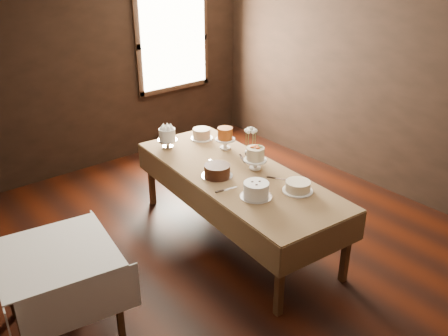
# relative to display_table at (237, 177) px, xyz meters

# --- Properties ---
(floor) EXTENTS (5.00, 6.00, 0.01)m
(floor) POSITION_rel_display_table_xyz_m (-0.24, -0.29, -0.73)
(floor) COLOR black
(floor) RESTS_ON ground
(wall_back) EXTENTS (5.00, 0.02, 2.80)m
(wall_back) POSITION_rel_display_table_xyz_m (-0.24, 2.71, 0.67)
(wall_back) COLOR black
(wall_back) RESTS_ON ground
(wall_right) EXTENTS (0.02, 6.00, 2.80)m
(wall_right) POSITION_rel_display_table_xyz_m (2.26, -0.29, 0.67)
(wall_right) COLOR black
(wall_right) RESTS_ON ground
(window) EXTENTS (1.10, 0.05, 1.30)m
(window) POSITION_rel_display_table_xyz_m (1.06, 2.65, 0.87)
(window) COLOR #FFEABF
(window) RESTS_ON wall_back
(display_table) EXTENTS (1.21, 2.64, 0.79)m
(display_table) POSITION_rel_display_table_xyz_m (0.00, 0.00, 0.00)
(display_table) COLOR #422713
(display_table) RESTS_ON ground
(side_table) EXTENTS (1.02, 1.02, 0.76)m
(side_table) POSITION_rel_display_table_xyz_m (-1.99, -0.11, -0.07)
(side_table) COLOR #422713
(side_table) RESTS_ON ground
(cake_meringue) EXTENTS (0.26, 0.26, 0.24)m
(cake_meringue) POSITION_rel_display_table_xyz_m (-0.18, 1.00, 0.17)
(cake_meringue) COLOR silver
(cake_meringue) RESTS_ON display_table
(cake_speckled) EXTENTS (0.29, 0.29, 0.13)m
(cake_speckled) POSITION_rel_display_table_xyz_m (0.28, 0.97, 0.12)
(cake_speckled) COLOR white
(cake_speckled) RESTS_ON display_table
(cake_caramel) EXTENTS (0.24, 0.24, 0.26)m
(cake_caramel) POSITION_rel_display_table_xyz_m (0.31, 0.56, 0.17)
(cake_caramel) COLOR white
(cake_caramel) RESTS_ON display_table
(cake_chocolate) EXTENTS (0.32, 0.32, 0.13)m
(cake_chocolate) POSITION_rel_display_table_xyz_m (-0.21, 0.05, 0.12)
(cake_chocolate) COLOR silver
(cake_chocolate) RESTS_ON display_table
(cake_flowers) EXTENTS (0.26, 0.26, 0.25)m
(cake_flowers) POSITION_rel_display_table_xyz_m (0.21, -0.06, 0.17)
(cake_flowers) COLOR white
(cake_flowers) RESTS_ON display_table
(cake_swirl) EXTENTS (0.30, 0.30, 0.15)m
(cake_swirl) POSITION_rel_display_table_xyz_m (-0.21, -0.52, 0.13)
(cake_swirl) COLOR silver
(cake_swirl) RESTS_ON display_table
(cake_cream) EXTENTS (0.34, 0.34, 0.10)m
(cake_cream) POSITION_rel_display_table_xyz_m (0.18, -0.68, 0.11)
(cake_cream) COLOR white
(cake_cream) RESTS_ON display_table
(cake_server_a) EXTENTS (0.24, 0.03, 0.01)m
(cake_server_a) POSITION_rel_display_table_xyz_m (0.00, -0.30, 0.06)
(cake_server_a) COLOR silver
(cake_server_a) RESTS_ON display_table
(cake_server_b) EXTENTS (0.15, 0.22, 0.01)m
(cake_server_b) POSITION_rel_display_table_xyz_m (0.25, -0.42, 0.06)
(cake_server_b) COLOR silver
(cake_server_b) RESTS_ON display_table
(cake_server_c) EXTENTS (0.10, 0.23, 0.01)m
(cake_server_c) POSITION_rel_display_table_xyz_m (-0.05, 0.35, 0.06)
(cake_server_c) COLOR silver
(cake_server_c) RESTS_ON display_table
(cake_server_d) EXTENTS (0.14, 0.22, 0.01)m
(cake_server_d) POSITION_rel_display_table_xyz_m (0.29, 0.26, 0.06)
(cake_server_d) COLOR silver
(cake_server_d) RESTS_ON display_table
(cake_server_e) EXTENTS (0.24, 0.06, 0.01)m
(cake_server_e) POSITION_rel_display_table_xyz_m (-0.28, -0.24, 0.06)
(cake_server_e) COLOR silver
(cake_server_e) RESTS_ON display_table
(flower_vase) EXTENTS (0.16, 0.16, 0.13)m
(flower_vase) POSITION_rel_display_table_xyz_m (0.37, 0.19, 0.12)
(flower_vase) COLOR #2D2823
(flower_vase) RESTS_ON display_table
(flower_bouquet) EXTENTS (0.14, 0.14, 0.20)m
(flower_bouquet) POSITION_rel_display_table_xyz_m (0.37, 0.19, 0.31)
(flower_bouquet) COLOR white
(flower_bouquet) RESTS_ON flower_vase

